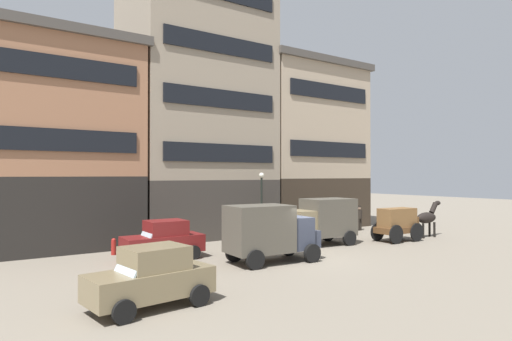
{
  "coord_description": "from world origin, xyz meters",
  "views": [
    {
      "loc": [
        -13.33,
        -15.63,
        3.98
      ],
      "look_at": [
        -1.24,
        2.17,
        4.2
      ],
      "focal_mm": 30.51,
      "sensor_mm": 36.0,
      "label": 1
    }
  ],
  "objects_px": {
    "sedan_dark": "(151,277)",
    "pedestrian_officer": "(360,217)",
    "sedan_light": "(163,240)",
    "cargo_wagon": "(398,222)",
    "streetlamp_curbside": "(262,196)",
    "delivery_truck_near": "(320,220)",
    "draft_horse": "(427,217)",
    "delivery_truck_far": "(270,231)",
    "fire_hydrant_curbside": "(114,246)"
  },
  "relations": [
    {
      "from": "delivery_truck_near",
      "to": "streetlamp_curbside",
      "type": "distance_m",
      "value": 4.08
    },
    {
      "from": "sedan_dark",
      "to": "draft_horse",
      "type": "bearing_deg",
      "value": 12.01
    },
    {
      "from": "draft_horse",
      "to": "delivery_truck_far",
      "type": "xyz_separation_m",
      "value": [
        -13.02,
        -0.82,
        0.15
      ]
    },
    {
      "from": "cargo_wagon",
      "to": "sedan_light",
      "type": "height_order",
      "value": "cargo_wagon"
    },
    {
      "from": "sedan_light",
      "to": "fire_hydrant_curbside",
      "type": "xyz_separation_m",
      "value": [
        -1.62,
        2.45,
        -0.49
      ]
    },
    {
      "from": "delivery_truck_near",
      "to": "sedan_light",
      "type": "height_order",
      "value": "delivery_truck_near"
    },
    {
      "from": "draft_horse",
      "to": "sedan_light",
      "type": "distance_m",
      "value": 16.95
    },
    {
      "from": "sedan_dark",
      "to": "pedestrian_officer",
      "type": "relative_size",
      "value": 2.15
    },
    {
      "from": "cargo_wagon",
      "to": "sedan_dark",
      "type": "relative_size",
      "value": 0.77
    },
    {
      "from": "draft_horse",
      "to": "sedan_light",
      "type": "relative_size",
      "value": 0.63
    },
    {
      "from": "delivery_truck_far",
      "to": "sedan_light",
      "type": "xyz_separation_m",
      "value": [
        -3.71,
        3.46,
        -0.51
      ]
    },
    {
      "from": "fire_hydrant_curbside",
      "to": "sedan_dark",
      "type": "bearing_deg",
      "value": -99.52
    },
    {
      "from": "cargo_wagon",
      "to": "pedestrian_officer",
      "type": "bearing_deg",
      "value": 68.13
    },
    {
      "from": "delivery_truck_far",
      "to": "fire_hydrant_curbside",
      "type": "distance_m",
      "value": 8.02
    },
    {
      "from": "draft_horse",
      "to": "delivery_truck_far",
      "type": "height_order",
      "value": "delivery_truck_far"
    },
    {
      "from": "draft_horse",
      "to": "delivery_truck_near",
      "type": "height_order",
      "value": "delivery_truck_near"
    },
    {
      "from": "sedan_light",
      "to": "pedestrian_officer",
      "type": "relative_size",
      "value": 2.07
    },
    {
      "from": "pedestrian_officer",
      "to": "streetlamp_curbside",
      "type": "relative_size",
      "value": 0.44
    },
    {
      "from": "draft_horse",
      "to": "cargo_wagon",
      "type": "bearing_deg",
      "value": 179.95
    },
    {
      "from": "sedan_dark",
      "to": "pedestrian_officer",
      "type": "bearing_deg",
      "value": 25.49
    },
    {
      "from": "draft_horse",
      "to": "delivery_truck_near",
      "type": "xyz_separation_m",
      "value": [
        -7.81,
        1.53,
        0.15
      ]
    },
    {
      "from": "sedan_dark",
      "to": "sedan_light",
      "type": "distance_m",
      "value": 7.58
    },
    {
      "from": "pedestrian_officer",
      "to": "delivery_truck_far",
      "type": "bearing_deg",
      "value": -155.03
    },
    {
      "from": "cargo_wagon",
      "to": "streetlamp_curbside",
      "type": "distance_m",
      "value": 8.33
    },
    {
      "from": "fire_hydrant_curbside",
      "to": "draft_horse",
      "type": "bearing_deg",
      "value": -15.5
    },
    {
      "from": "sedan_light",
      "to": "delivery_truck_far",
      "type": "bearing_deg",
      "value": -42.96
    },
    {
      "from": "delivery_truck_near",
      "to": "streetlamp_curbside",
      "type": "xyz_separation_m",
      "value": [
        -1.57,
        3.55,
        1.25
      ]
    },
    {
      "from": "delivery_truck_near",
      "to": "delivery_truck_far",
      "type": "height_order",
      "value": "same"
    },
    {
      "from": "sedan_dark",
      "to": "sedan_light",
      "type": "bearing_deg",
      "value": 65.15
    },
    {
      "from": "cargo_wagon",
      "to": "streetlamp_curbside",
      "type": "xyz_separation_m",
      "value": [
        -6.43,
        5.08,
        1.52
      ]
    },
    {
      "from": "cargo_wagon",
      "to": "fire_hydrant_curbside",
      "type": "xyz_separation_m",
      "value": [
        -15.41,
        5.09,
        -0.72
      ]
    },
    {
      "from": "sedan_light",
      "to": "fire_hydrant_curbside",
      "type": "height_order",
      "value": "sedan_light"
    },
    {
      "from": "sedan_light",
      "to": "pedestrian_officer",
      "type": "bearing_deg",
      "value": 7.7
    },
    {
      "from": "draft_horse",
      "to": "sedan_dark",
      "type": "xyz_separation_m",
      "value": [
        -19.92,
        -4.24,
        -0.36
      ]
    },
    {
      "from": "sedan_light",
      "to": "cargo_wagon",
      "type": "bearing_deg",
      "value": -10.83
    },
    {
      "from": "sedan_light",
      "to": "pedestrian_officer",
      "type": "distance_m",
      "value": 15.84
    },
    {
      "from": "cargo_wagon",
      "to": "fire_hydrant_curbside",
      "type": "height_order",
      "value": "cargo_wagon"
    },
    {
      "from": "draft_horse",
      "to": "sedan_dark",
      "type": "bearing_deg",
      "value": -167.99
    },
    {
      "from": "draft_horse",
      "to": "pedestrian_officer",
      "type": "height_order",
      "value": "draft_horse"
    },
    {
      "from": "sedan_dark",
      "to": "cargo_wagon",
      "type": "bearing_deg",
      "value": 14.03
    },
    {
      "from": "cargo_wagon",
      "to": "sedan_light",
      "type": "relative_size",
      "value": 0.8
    },
    {
      "from": "cargo_wagon",
      "to": "delivery_truck_near",
      "type": "relative_size",
      "value": 0.66
    },
    {
      "from": "sedan_light",
      "to": "sedan_dark",
      "type": "bearing_deg",
      "value": -114.85
    },
    {
      "from": "sedan_dark",
      "to": "pedestrian_officer",
      "type": "distance_m",
      "value": 20.92
    },
    {
      "from": "delivery_truck_near",
      "to": "delivery_truck_far",
      "type": "relative_size",
      "value": 1.0
    },
    {
      "from": "sedan_dark",
      "to": "delivery_truck_far",
      "type": "bearing_deg",
      "value": 26.38
    },
    {
      "from": "cargo_wagon",
      "to": "delivery_truck_far",
      "type": "relative_size",
      "value": 0.67
    },
    {
      "from": "cargo_wagon",
      "to": "streetlamp_curbside",
      "type": "relative_size",
      "value": 0.72
    },
    {
      "from": "sedan_dark",
      "to": "sedan_light",
      "type": "relative_size",
      "value": 1.04
    },
    {
      "from": "sedan_dark",
      "to": "fire_hydrant_curbside",
      "type": "height_order",
      "value": "sedan_dark"
    }
  ]
}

